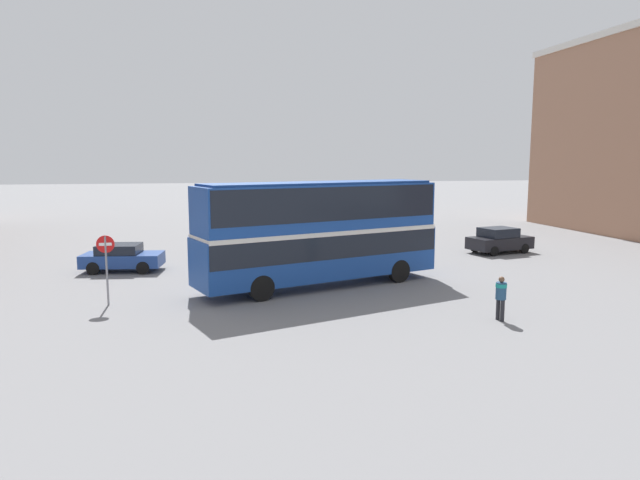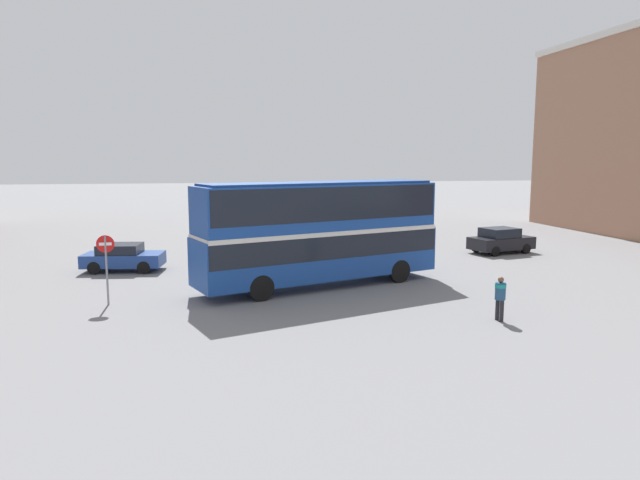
% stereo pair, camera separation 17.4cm
% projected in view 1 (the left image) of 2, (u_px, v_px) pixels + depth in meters
% --- Properties ---
extents(ground_plane, '(240.00, 240.00, 0.00)m').
position_uv_depth(ground_plane, '(313.00, 284.00, 26.31)').
color(ground_plane, slate).
extents(double_decker_bus, '(11.61, 5.98, 4.74)m').
position_uv_depth(double_decker_bus, '(320.00, 227.00, 25.53)').
color(double_decker_bus, '#194293').
rests_on(double_decker_bus, ground_plane).
extents(pedestrian_foreground, '(0.45, 0.45, 1.60)m').
position_uv_depth(pedestrian_foreground, '(501.00, 294.00, 20.28)').
color(pedestrian_foreground, '#232328').
rests_on(pedestrian_foreground, ground_plane).
extents(parked_car_kerb_near, '(4.20, 2.45, 1.41)m').
position_uv_depth(parked_car_kerb_near, '(122.00, 257.00, 29.34)').
color(parked_car_kerb_near, navy).
rests_on(parked_car_kerb_near, ground_plane).
extents(parked_car_kerb_far, '(4.17, 1.85, 1.66)m').
position_uv_depth(parked_car_kerb_far, '(357.00, 224.00, 43.50)').
color(parked_car_kerb_far, maroon).
rests_on(parked_car_kerb_far, ground_plane).
extents(parked_car_side_street, '(4.22, 2.67, 1.56)m').
position_uv_depth(parked_car_side_street, '(499.00, 240.00, 35.18)').
color(parked_car_side_street, black).
rests_on(parked_car_side_street, ground_plane).
extents(no_entry_sign, '(0.69, 0.08, 2.78)m').
position_uv_depth(no_entry_sign, '(106.00, 258.00, 22.31)').
color(no_entry_sign, gray).
rests_on(no_entry_sign, ground_plane).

